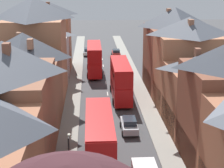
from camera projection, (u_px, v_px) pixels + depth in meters
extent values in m
cube|color=gray|center=(74.00, 90.00, 58.04)|extent=(2.20, 104.00, 0.14)
cube|color=gray|center=(139.00, 89.00, 58.62)|extent=(2.20, 104.00, 0.14)
cube|color=silver|center=(116.00, 146.00, 39.20)|extent=(0.14, 1.80, 0.01)
cube|color=silver|center=(112.00, 124.00, 44.94)|extent=(0.14, 1.80, 0.01)
cube|color=silver|center=(110.00, 107.00, 50.69)|extent=(0.14, 1.80, 0.01)
cube|color=silver|center=(108.00, 94.00, 56.43)|extent=(0.14, 1.80, 0.01)
cube|color=silver|center=(106.00, 83.00, 62.18)|extent=(0.14, 1.80, 0.01)
cube|color=silver|center=(104.00, 73.00, 67.92)|extent=(0.14, 1.80, 0.01)
cube|color=silver|center=(103.00, 66.00, 73.67)|extent=(0.14, 1.80, 0.01)
cube|color=silver|center=(102.00, 59.00, 79.41)|extent=(0.14, 1.80, 0.01)
cube|color=silver|center=(101.00, 53.00, 85.16)|extent=(0.14, 1.80, 0.01)
cube|color=silver|center=(101.00, 48.00, 90.91)|extent=(0.14, 1.80, 0.01)
cube|color=silver|center=(100.00, 44.00, 96.65)|extent=(0.14, 1.80, 0.01)
cube|color=silver|center=(99.00, 40.00, 102.40)|extent=(0.14, 1.80, 0.01)
cube|color=brown|center=(8.00, 119.00, 34.57)|extent=(8.00, 11.47, 8.98)
cube|color=#1E5133|center=(52.00, 146.00, 35.61)|extent=(0.12, 10.55, 3.20)
pyramid|color=#565B66|center=(3.00, 57.00, 32.90)|extent=(8.00, 11.47, 2.80)
cube|color=brown|center=(4.00, 49.00, 33.79)|extent=(0.60, 0.90, 0.96)
cube|color=brown|center=(7.00, 51.00, 31.60)|extent=(0.60, 0.90, 1.41)
cube|color=brown|center=(26.00, 91.00, 44.59)|extent=(8.00, 9.16, 7.97)
cube|color=olive|center=(60.00, 109.00, 45.48)|extent=(0.12, 8.43, 3.20)
pyramid|color=#474C56|center=(23.00, 45.00, 43.04)|extent=(8.00, 9.16, 2.98)
cube|color=#99664C|center=(19.00, 37.00, 45.36)|extent=(0.60, 0.90, 1.13)
cube|color=#99664C|center=(30.00, 44.00, 40.91)|extent=(0.60, 0.90, 1.11)
cube|color=#B2704C|center=(36.00, 59.00, 53.40)|extent=(8.00, 10.29, 11.50)
cube|color=olive|center=(65.00, 86.00, 54.80)|extent=(0.12, 9.46, 3.20)
pyramid|color=#565B66|center=(33.00, 7.00, 51.36)|extent=(8.00, 10.29, 2.98)
cube|color=brown|center=(38.00, 3.00, 52.42)|extent=(0.60, 0.90, 0.94)
cube|color=brown|center=(32.00, 3.00, 52.21)|extent=(0.60, 0.90, 0.91)
cube|color=silver|center=(44.00, 58.00, 62.35)|extent=(8.00, 7.28, 7.67)
cube|color=#1E5133|center=(68.00, 71.00, 63.21)|extent=(0.12, 6.70, 3.20)
pyramid|color=#565B66|center=(43.00, 31.00, 61.04)|extent=(8.00, 7.28, 1.62)
cube|color=brown|center=(35.00, 27.00, 59.16)|extent=(0.60, 0.90, 1.51)
cube|color=brown|center=(44.00, 27.00, 60.04)|extent=(0.60, 0.90, 1.31)
cube|color=#A36042|center=(49.00, 42.00, 69.61)|extent=(8.00, 8.64, 10.32)
cube|color=#1E5133|center=(71.00, 61.00, 70.83)|extent=(0.12, 7.95, 3.20)
pyramid|color=#474C56|center=(47.00, 8.00, 67.82)|extent=(8.00, 8.64, 2.35)
cube|color=brown|center=(48.00, 5.00, 66.15)|extent=(0.60, 0.90, 1.13)
cube|color=maroon|center=(185.00, 148.00, 35.21)|extent=(0.12, 7.42, 3.20)
cube|color=#A36042|center=(203.00, 99.00, 42.46)|extent=(8.00, 7.85, 7.35)
cube|color=black|center=(168.00, 117.00, 42.83)|extent=(0.12, 7.22, 3.20)
pyramid|color=#474C56|center=(206.00, 61.00, 41.20)|extent=(8.00, 7.85, 1.62)
cube|color=brown|center=(197.00, 53.00, 42.65)|extent=(0.60, 0.90, 1.09)
cube|color=#B2704C|center=(187.00, 72.00, 49.34)|extent=(8.00, 7.26, 9.88)
cube|color=maroon|center=(156.00, 97.00, 50.06)|extent=(0.12, 6.68, 3.20)
pyramid|color=#565B66|center=(190.00, 26.00, 47.62)|extent=(8.00, 7.26, 2.30)
cube|color=#99664C|center=(191.00, 23.00, 46.24)|extent=(0.60, 0.90, 0.96)
cube|color=brown|center=(173.00, 58.00, 57.49)|extent=(8.00, 9.75, 9.79)
cube|color=olive|center=(147.00, 79.00, 58.20)|extent=(0.12, 8.97, 3.20)
pyramid|color=#474C56|center=(175.00, 17.00, 55.70)|extent=(8.00, 9.75, 2.89)
cube|color=#99664C|center=(173.00, 13.00, 55.96)|extent=(0.60, 0.90, 1.11)
cube|color=#99664C|center=(169.00, 13.00, 55.71)|extent=(0.60, 0.90, 1.22)
cube|color=red|center=(121.00, 87.00, 53.98)|extent=(2.44, 10.80, 2.50)
cube|color=red|center=(121.00, 71.00, 53.30)|extent=(2.44, 10.58, 2.30)
cube|color=red|center=(121.00, 63.00, 52.96)|extent=(2.39, 10.37, 0.10)
cube|color=#28333D|center=(118.00, 76.00, 59.04)|extent=(2.20, 0.10, 1.20)
cube|color=#28333D|center=(118.00, 62.00, 58.39)|extent=(2.20, 0.10, 1.10)
cube|color=#28333D|center=(112.00, 86.00, 53.84)|extent=(0.06, 9.18, 0.90)
cube|color=#28333D|center=(112.00, 71.00, 53.20)|extent=(0.06, 9.18, 0.90)
cube|color=yellow|center=(118.00, 57.00, 58.17)|extent=(1.34, 0.08, 0.32)
cylinder|color=black|center=(111.00, 88.00, 57.44)|extent=(0.30, 1.00, 1.00)
cylinder|color=black|center=(127.00, 88.00, 57.58)|extent=(0.30, 1.00, 1.00)
cylinder|color=black|center=(114.00, 102.00, 51.39)|extent=(0.30, 1.00, 1.00)
cylinder|color=black|center=(131.00, 101.00, 51.53)|extent=(0.30, 1.00, 1.00)
cube|color=red|center=(94.00, 65.00, 67.43)|extent=(2.44, 10.80, 2.50)
cube|color=red|center=(94.00, 52.00, 66.75)|extent=(2.44, 10.58, 2.30)
cube|color=red|center=(94.00, 45.00, 66.41)|extent=(2.39, 10.37, 0.10)
cube|color=#28333D|center=(94.00, 57.00, 72.50)|extent=(2.20, 0.10, 1.20)
cube|color=#28333D|center=(94.00, 46.00, 71.85)|extent=(2.20, 0.10, 1.10)
cube|color=#28333D|center=(88.00, 63.00, 67.29)|extent=(0.06, 9.18, 0.90)
cube|color=#28333D|center=(88.00, 51.00, 66.66)|extent=(0.06, 9.18, 0.90)
cube|color=yellow|center=(94.00, 41.00, 71.62)|extent=(1.34, 0.08, 0.32)
cylinder|color=black|center=(88.00, 67.00, 70.89)|extent=(0.30, 1.00, 1.00)
cylinder|color=black|center=(101.00, 66.00, 71.03)|extent=(0.30, 1.00, 1.00)
cylinder|color=black|center=(88.00, 75.00, 64.84)|extent=(0.30, 1.00, 1.00)
cylinder|color=black|center=(102.00, 75.00, 64.98)|extent=(0.30, 1.00, 1.00)
cube|color=red|center=(100.00, 154.00, 34.05)|extent=(2.44, 10.80, 2.50)
cube|color=red|center=(99.00, 129.00, 33.37)|extent=(2.44, 10.58, 2.30)
cube|color=red|center=(99.00, 117.00, 33.03)|extent=(2.39, 10.37, 0.10)
cube|color=#28333D|center=(98.00, 128.00, 39.12)|extent=(2.20, 0.10, 1.20)
cube|color=#28333D|center=(98.00, 108.00, 38.47)|extent=(2.20, 0.10, 1.10)
cube|color=#28333D|center=(86.00, 151.00, 33.91)|extent=(0.06, 9.18, 0.90)
cube|color=#28333D|center=(86.00, 128.00, 33.28)|extent=(0.06, 9.18, 0.90)
cube|color=yellow|center=(98.00, 100.00, 38.24)|extent=(1.34, 0.08, 0.32)
cylinder|color=black|center=(87.00, 149.00, 37.51)|extent=(0.30, 1.00, 1.00)
cylinder|color=black|center=(111.00, 148.00, 37.65)|extent=(0.30, 1.00, 1.00)
cube|color=navy|center=(125.00, 79.00, 61.83)|extent=(1.70, 3.98, 0.77)
cube|color=#28333D|center=(125.00, 75.00, 61.45)|extent=(1.46, 1.99, 0.60)
cylinder|color=black|center=(119.00, 79.00, 63.07)|extent=(0.20, 0.62, 0.62)
cylinder|color=black|center=(129.00, 79.00, 63.17)|extent=(0.20, 0.62, 0.62)
cylinder|color=black|center=(120.00, 83.00, 60.71)|extent=(0.20, 0.62, 0.62)
cylinder|color=black|center=(130.00, 83.00, 60.81)|extent=(0.20, 0.62, 0.62)
cube|color=#B7BABF|center=(88.00, 52.00, 83.18)|extent=(1.70, 4.18, 0.67)
cube|color=#28333D|center=(88.00, 50.00, 82.80)|extent=(1.46, 2.09, 0.60)
cylinder|color=black|center=(84.00, 53.00, 84.46)|extent=(0.20, 0.62, 0.62)
cylinder|color=black|center=(91.00, 52.00, 84.56)|extent=(0.20, 0.62, 0.62)
cylinder|color=black|center=(84.00, 55.00, 81.98)|extent=(0.20, 0.62, 0.62)
cylinder|color=black|center=(91.00, 55.00, 82.08)|extent=(0.20, 0.62, 0.62)
cube|color=#B7BABF|center=(129.00, 126.00, 42.82)|extent=(1.70, 4.23, 0.74)
cube|color=#28333D|center=(129.00, 121.00, 42.42)|extent=(1.46, 2.11, 0.60)
cylinder|color=black|center=(121.00, 124.00, 44.13)|extent=(0.20, 0.62, 0.62)
cylinder|color=black|center=(135.00, 124.00, 44.22)|extent=(0.20, 0.62, 0.62)
cylinder|color=black|center=(123.00, 133.00, 41.62)|extent=(0.20, 0.62, 0.62)
cylinder|color=black|center=(138.00, 133.00, 41.71)|extent=(0.20, 0.62, 0.62)
cube|color=maroon|center=(116.00, 54.00, 81.51)|extent=(1.70, 4.22, 0.74)
cube|color=#28333D|center=(116.00, 51.00, 81.12)|extent=(1.46, 2.11, 0.60)
cylinder|color=black|center=(112.00, 54.00, 82.82)|extent=(0.20, 0.62, 0.62)
cylinder|color=black|center=(119.00, 54.00, 82.91)|extent=(0.20, 0.62, 0.62)
cylinder|color=black|center=(112.00, 57.00, 80.31)|extent=(0.20, 0.62, 0.62)
cylinder|color=black|center=(120.00, 57.00, 80.41)|extent=(0.20, 0.62, 0.62)
cube|color=#28333D|center=(143.00, 165.00, 31.91)|extent=(1.76, 0.10, 0.90)
cylinder|color=black|center=(69.00, 137.00, 28.55)|extent=(0.08, 0.90, 0.08)
cube|color=beige|center=(69.00, 136.00, 29.01)|extent=(0.20, 0.32, 0.20)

